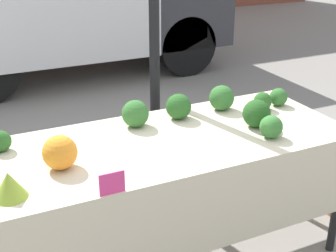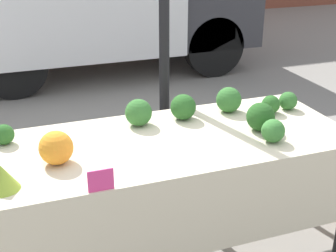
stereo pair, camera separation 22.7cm
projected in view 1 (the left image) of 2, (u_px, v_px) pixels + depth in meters
The scene contains 13 objects.
tent_pole at pixel (154, 28), 3.08m from camera, with size 0.07×0.07×2.65m.
market_table at pixel (173, 159), 2.63m from camera, with size 2.10×0.86×0.84m.
orange_cauliflower at pixel (60, 152), 2.29m from camera, with size 0.17×0.17×0.17m.
romanesco_head at pixel (9, 185), 2.05m from camera, with size 0.16×0.16×0.12m.
broccoli_head_0 at pixel (179, 107), 2.89m from camera, with size 0.16×0.16×0.16m.
broccoli_head_1 at pixel (222, 98), 3.03m from camera, with size 0.16×0.16×0.16m.
broccoli_head_2 at pixel (263, 101), 3.04m from camera, with size 0.12×0.12×0.12m.
broccoli_head_3 at pixel (257, 113), 2.77m from camera, with size 0.17×0.17×0.17m.
broccoli_head_4 at pixel (271, 127), 2.63m from camera, with size 0.13×0.13×0.13m.
broccoli_head_5 at pixel (278, 97), 3.11m from camera, with size 0.12×0.12×0.12m.
broccoli_head_6 at pixel (1, 141), 2.48m from camera, with size 0.11×0.11×0.11m.
broccoli_head_7 at pixel (135, 114), 2.78m from camera, with size 0.16×0.16×0.16m.
price_sign at pixel (112, 183), 2.09m from camera, with size 0.12×0.01×0.11m.
Camera 1 is at (-1.03, -2.16, 1.96)m, focal length 50.00 mm.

